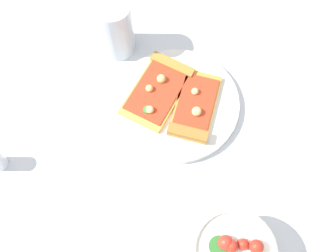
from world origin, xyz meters
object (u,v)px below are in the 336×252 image
Objects in this scene: pizza_slice_near at (194,110)px; soda_glass at (116,30)px; paper_napkin at (319,115)px; plate at (177,104)px; pizza_slice_far at (159,87)px.

soda_glass is (0.10, -0.19, 0.04)m from pizza_slice_near.
soda_glass is 0.78× the size of paper_napkin.
plate is 0.04m from pizza_slice_near.
pizza_slice_far is 0.31m from paper_napkin.
paper_napkin is (-0.26, 0.10, -0.01)m from plate.
pizza_slice_far is 0.14m from soda_glass.
pizza_slice_near is at bearing 130.35° from plate.
soda_glass is at bearing -62.37° from pizza_slice_near.
pizza_slice_near is 0.08m from pizza_slice_far.
soda_glass is (0.08, -0.16, 0.05)m from plate.
pizza_slice_near is 0.22m from soda_glass.
pizza_slice_near is (-0.02, 0.03, 0.01)m from plate.
plate is 1.51× the size of paper_napkin.
pizza_slice_far is (0.02, -0.04, 0.01)m from plate.
soda_glass is at bearing -65.06° from plate.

